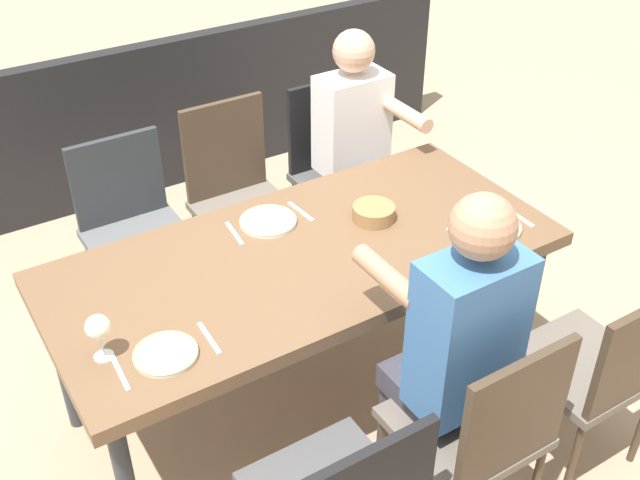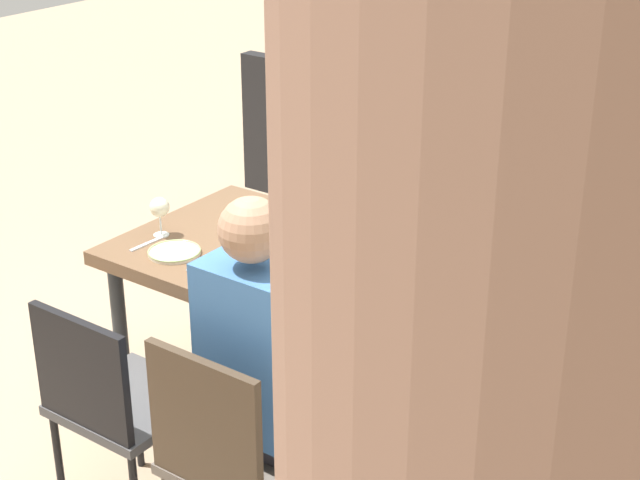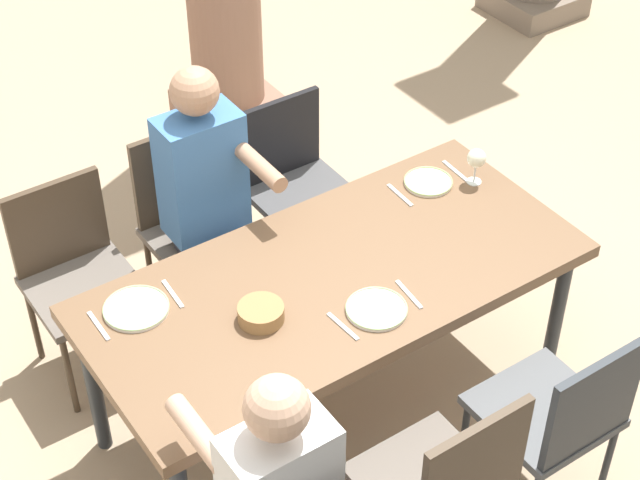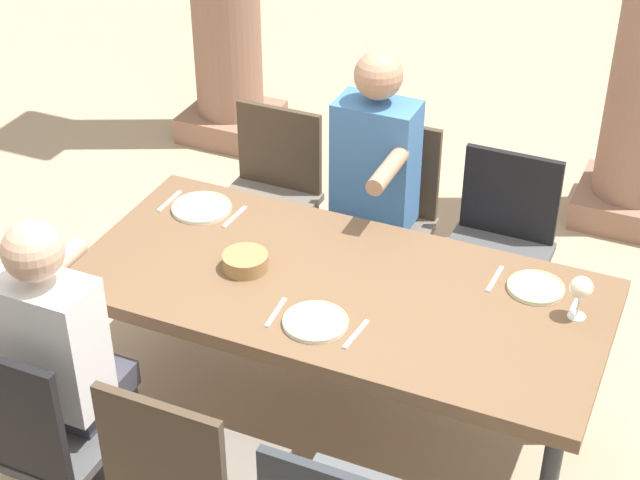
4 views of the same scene
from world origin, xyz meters
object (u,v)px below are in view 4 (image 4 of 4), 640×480
object	(u,v)px
wine_glass_2	(581,289)
chair_west_north	(269,190)
chair_east_north	(499,241)
diner_man_white	(67,360)
chair_mid_south	(186,479)
dining_table	(339,298)
diner_woman_green	(370,196)
chair_west_south	(38,431)
bread_basket	(245,261)
chair_mid_north	(383,212)
plate_2	(536,287)
plate_1	(315,322)
plate_0	(201,208)

from	to	relation	value
wine_glass_2	chair_west_north	bearing A→B (deg)	155.21
chair_east_north	diner_man_white	xyz separation A→B (m)	(-1.10, -1.53, 0.15)
chair_mid_south	diner_man_white	distance (m)	0.62
dining_table	chair_west_north	world-z (taller)	chair_west_north
diner_woman_green	dining_table	bearing A→B (deg)	-77.93
diner_woman_green	chair_west_south	bearing A→B (deg)	-110.12
diner_woman_green	bread_basket	size ratio (longest dim) A/B	7.86
chair_mid_south	diner_woman_green	bearing A→B (deg)	89.89
chair_east_north	bread_basket	size ratio (longest dim) A/B	5.18
chair_west_south	diner_man_white	world-z (taller)	diner_man_white
chair_west_south	chair_mid_north	world-z (taller)	chair_west_south
wine_glass_2	dining_table	bearing A→B (deg)	-169.53
dining_table	chair_mid_north	world-z (taller)	chair_mid_north
chair_east_north	wine_glass_2	distance (m)	0.91
chair_east_north	diner_man_white	distance (m)	1.89
chair_mid_north	plate_2	bearing A→B (deg)	-37.33
chair_west_north	wine_glass_2	xyz separation A→B (m)	(1.54, -0.71, 0.36)
plate_2	chair_west_south	bearing A→B (deg)	-140.72
chair_mid_south	chair_mid_north	bearing A→B (deg)	90.00
chair_mid_south	plate_1	xyz separation A→B (m)	(0.16, 0.62, 0.23)
diner_woman_green	bread_basket	world-z (taller)	diner_woman_green
dining_table	bread_basket	world-z (taller)	bread_basket
plate_1	bread_basket	distance (m)	0.42
chair_west_south	plate_2	size ratio (longest dim) A/B	4.46
chair_mid_south	wine_glass_2	distance (m)	1.45
chair_east_north	plate_1	world-z (taller)	chair_east_north
diner_man_white	plate_1	distance (m)	0.85
plate_1	bread_basket	size ratio (longest dim) A/B	1.35
chair_mid_south	plate_1	world-z (taller)	chair_mid_south
plate_0	wine_glass_2	xyz separation A→B (m)	(1.53, -0.10, 0.11)
chair_west_north	bread_basket	xyz separation A→B (m)	(0.36, -0.91, 0.27)
dining_table	plate_1	distance (m)	0.26
chair_west_north	bread_basket	world-z (taller)	chair_west_north
chair_west_north	chair_mid_south	distance (m)	1.82
plate_2	wine_glass_2	xyz separation A→B (m)	(0.17, -0.10, 0.11)
dining_table	plate_1	xyz separation A→B (m)	(0.02, -0.25, 0.07)
chair_west_north	chair_west_south	bearing A→B (deg)	-90.00
chair_west_north	chair_mid_south	size ratio (longest dim) A/B	0.92
diner_man_white	wine_glass_2	distance (m)	1.76
bread_basket	dining_table	bearing A→B (deg)	7.73
plate_2	chair_mid_north	bearing A→B (deg)	142.67
chair_mid_north	plate_1	xyz separation A→B (m)	(0.16, -1.11, 0.24)
dining_table	plate_2	distance (m)	0.71
diner_man_white	plate_2	bearing A→B (deg)	33.90
chair_west_north	chair_west_south	size ratio (longest dim) A/B	0.95
chair_mid_south	dining_table	bearing A→B (deg)	80.31
plate_1	chair_mid_south	bearing A→B (deg)	-104.77
chair_mid_south	plate_2	world-z (taller)	chair_mid_south
chair_mid_north	plate_0	size ratio (longest dim) A/B	3.78
bread_basket	wine_glass_2	bearing A→B (deg)	9.65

